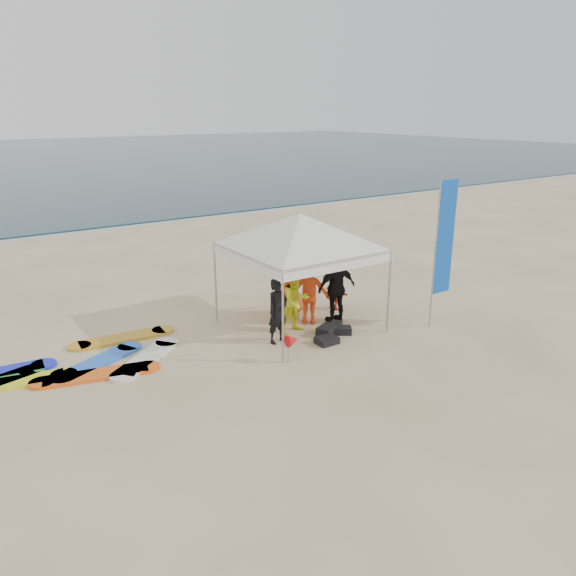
% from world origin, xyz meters
% --- Properties ---
extents(ground, '(120.00, 120.00, 0.00)m').
position_xyz_m(ground, '(0.00, 0.00, 0.00)').
color(ground, beige).
rests_on(ground, ground).
extents(shoreline_foam, '(160.00, 1.20, 0.01)m').
position_xyz_m(shoreline_foam, '(0.00, 18.20, 0.00)').
color(shoreline_foam, silver).
rests_on(shoreline_foam, ground).
extents(person_black_a, '(0.63, 0.47, 1.57)m').
position_xyz_m(person_black_a, '(0.28, 2.34, 0.78)').
color(person_black_a, black).
rests_on(person_black_a, ground).
extents(person_yellow, '(0.77, 0.60, 1.59)m').
position_xyz_m(person_yellow, '(1.01, 2.64, 0.79)').
color(person_yellow, '#F9F623').
rests_on(person_yellow, ground).
extents(person_orange_a, '(1.33, 1.22, 1.79)m').
position_xyz_m(person_orange_a, '(1.64, 2.94, 0.90)').
color(person_orange_a, red).
rests_on(person_orange_a, ground).
extents(person_black_b, '(1.13, 0.55, 1.87)m').
position_xyz_m(person_black_b, '(2.26, 2.60, 0.93)').
color(person_black_b, black).
rests_on(person_black_b, ground).
extents(person_orange_b, '(1.04, 0.77, 1.93)m').
position_xyz_m(person_orange_b, '(1.57, 3.73, 0.97)').
color(person_orange_b, '#C64111').
rests_on(person_orange_b, ground).
extents(person_seated, '(0.30, 0.84, 0.90)m').
position_xyz_m(person_seated, '(2.86, 3.40, 0.45)').
color(person_seated, red).
rests_on(person_seated, ground).
extents(canopy_tent, '(4.42, 4.42, 3.33)m').
position_xyz_m(canopy_tent, '(1.30, 2.88, 2.90)').
color(canopy_tent, '#A5A5A8').
rests_on(canopy_tent, ground).
extents(feather_flag, '(0.64, 0.04, 3.81)m').
position_xyz_m(feather_flag, '(4.30, 0.97, 2.25)').
color(feather_flag, '#A5A5A8').
rests_on(feather_flag, ground).
extents(marker_pennant, '(0.28, 0.28, 0.64)m').
position_xyz_m(marker_pennant, '(-0.03, 1.27, 0.49)').
color(marker_pennant, '#A5A5A8').
rests_on(marker_pennant, ground).
extents(gear_pile, '(1.21, 0.97, 0.22)m').
position_xyz_m(gear_pile, '(1.57, 1.91, 0.10)').
color(gear_pile, black).
rests_on(gear_pile, ground).
extents(surfboard_spread, '(5.31, 2.55, 0.07)m').
position_xyz_m(surfboard_spread, '(-4.34, 3.69, 0.04)').
color(surfboard_spread, orange).
rests_on(surfboard_spread, ground).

